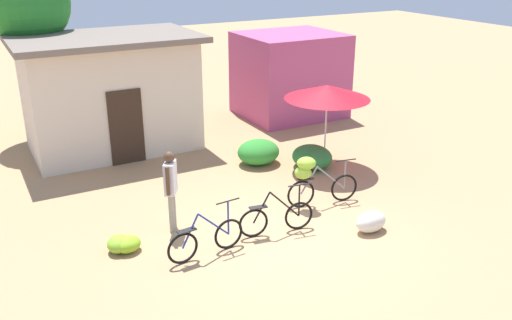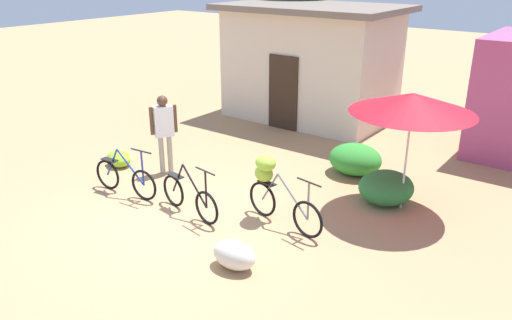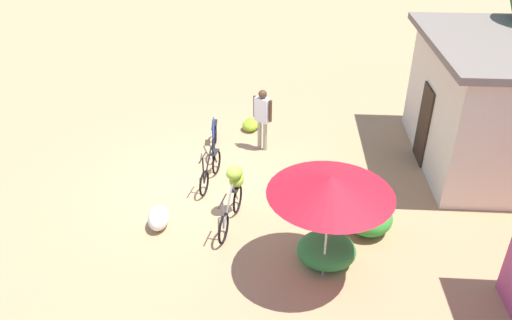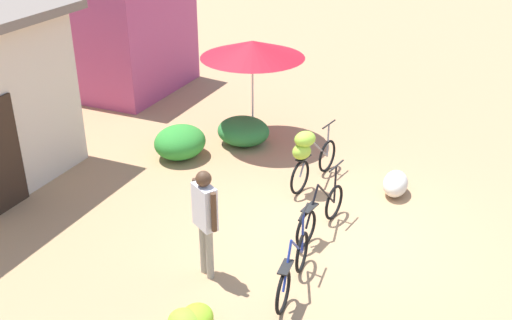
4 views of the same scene
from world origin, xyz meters
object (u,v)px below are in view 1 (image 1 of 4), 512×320
Objects in this scene: bicycle_leftmost at (206,239)px; bicycle_center_loaded at (312,176)px; building_low at (110,93)px; produce_sack at (371,222)px; market_umbrella at (327,92)px; banana_pile_on_ground at (123,244)px; bicycle_near_pile at (277,218)px; person_vendor at (171,183)px; tree_behind_building at (25,4)px; shop_pink at (290,75)px.

bicycle_leftmost is 3.06m from bicycle_center_loaded.
produce_sack is (3.23, -7.47, -1.40)m from building_low.
market_umbrella is at bearing 70.08° from produce_sack.
bicycle_leftmost is 2.28× the size of produce_sack.
banana_pile_on_ground is at bearing 146.10° from bicycle_leftmost.
bicycle_near_pile is at bearing -14.76° from banana_pile_on_ground.
produce_sack is 4.13m from person_vendor.
market_umbrella is 1.29× the size of bicycle_center_loaded.
bicycle_center_loaded is 4.29m from banana_pile_on_ground.
bicycle_center_loaded is 2.22× the size of banana_pile_on_ground.
bicycle_near_pile is at bearing -69.72° from tree_behind_building.
bicycle_leftmost is at bearing -175.51° from bicycle_near_pile.
building_low is at bearing 137.66° from market_umbrella.
shop_pink is at bearing 69.67° from produce_sack.
bicycle_leftmost is 1.62m from banana_pile_on_ground.
market_umbrella is at bearing 30.34° from bicycle_leftmost.
building_low is at bearing 87.00° from person_vendor.
building_low is 6.86m from bicycle_leftmost.
shop_pink is at bearing 39.63° from banana_pile_on_ground.
shop_pink is at bearing 69.36° from market_umbrella.
shop_pink is 8.54m from bicycle_near_pile.
building_low reaches higher than shop_pink.
building_low is at bearing 76.19° from banana_pile_on_ground.
tree_behind_building reaches higher than building_low.
building_low is 0.95× the size of tree_behind_building.
produce_sack is at bearing -12.40° from bicycle_leftmost.
shop_pink reaches higher than banana_pile_on_ground.
tree_behind_building is 6.79× the size of banana_pile_on_ground.
banana_pile_on_ground is at bearing -103.81° from building_low.
bicycle_near_pile is 0.92× the size of person_vendor.
shop_pink is (6.17, 0.46, -0.24)m from building_low.
market_umbrella is 1.28× the size of person_vendor.
tree_behind_building reaches higher than bicycle_leftmost.
bicycle_near_pile is (3.16, -8.55, -3.58)m from tree_behind_building.
shop_pink is at bearing 4.29° from building_low.
market_umbrella is 4.24m from bicycle_near_pile.
building_low is 3.43m from tree_behind_building.
tree_behind_building is 2.37× the size of market_umbrella.
bicycle_near_pile is (-4.67, -7.07, -1.03)m from shop_pink.
market_umbrella is (4.46, -4.07, 0.39)m from building_low.
market_umbrella is 6.43m from banana_pile_on_ground.
market_umbrella is (6.12, -6.00, -1.91)m from tree_behind_building.
bicycle_center_loaded is 1.69m from produce_sack.
person_vendor is (-4.75, -1.40, -0.96)m from market_umbrella.
bicycle_near_pile is (1.50, -6.61, -1.28)m from building_low.
shop_pink is at bearing 42.56° from person_vendor.
banana_pile_on_ground is at bearing 165.24° from bicycle_near_pile.
building_low is at bearing 113.39° from produce_sack.
tree_behind_building is at bearing 135.55° from market_umbrella.
building_low is 5.50m from person_vendor.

